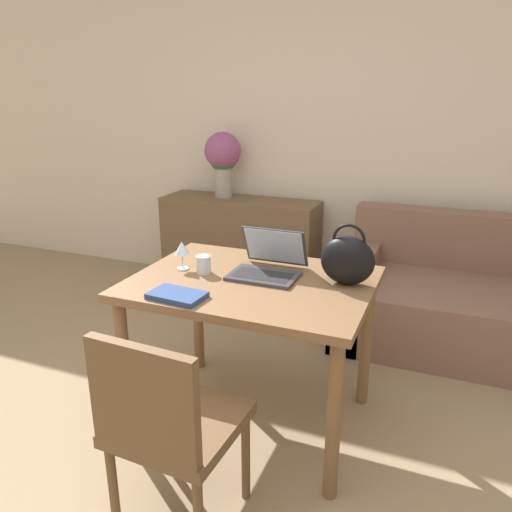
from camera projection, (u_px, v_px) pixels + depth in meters
The scene contains 11 objects.
wall_back at pixel (332, 127), 3.87m from camera, with size 10.00×0.06×2.70m.
dining_table at pixel (252, 300), 2.39m from camera, with size 1.12×0.84×0.77m.
chair at pixel (168, 422), 1.80m from camera, with size 0.46×0.46×0.86m.
couch at pixel (488, 306), 3.27m from camera, with size 1.90×0.96×0.82m.
sideboard at pixel (240, 245), 4.17m from camera, with size 1.30×0.40×0.78m.
laptop at pixel (269, 262), 2.43m from camera, with size 0.32×0.32×0.21m.
drinking_glass at pixel (203, 264), 2.43m from camera, with size 0.07×0.07×0.09m.
wine_glass at pixel (182, 249), 2.46m from camera, with size 0.08×0.08×0.14m.
handbag at pixel (348, 260), 2.26m from camera, with size 0.25×0.14×0.29m.
flower_vase at pixel (223, 157), 4.04m from camera, with size 0.30×0.30×0.53m.
book at pixel (177, 295), 2.14m from camera, with size 0.25×0.16×0.02m.
Camera 1 is at (0.95, -1.26, 1.62)m, focal length 35.00 mm.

